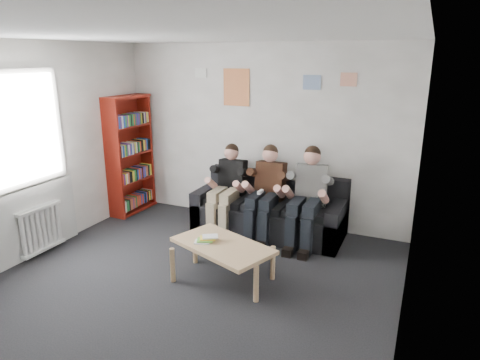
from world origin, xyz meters
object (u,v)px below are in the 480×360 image
at_px(person_left, 227,189).
at_px(person_middle, 265,193).
at_px(bookshelf, 131,155).
at_px(coffee_table, 223,248).
at_px(person_right, 307,198).
at_px(sofa, 270,212).

distance_m(person_left, person_middle, 0.60).
xyz_separation_m(bookshelf, coffee_table, (2.40, -1.50, -0.55)).
bearing_deg(coffee_table, person_middle, 90.17).
distance_m(coffee_table, person_middle, 1.39).
distance_m(bookshelf, coffee_table, 2.88).
distance_m(person_middle, person_right, 0.60).
distance_m(coffee_table, person_left, 1.52).
height_order(bookshelf, person_middle, bookshelf).
bearing_deg(bookshelf, sofa, 4.83).
height_order(bookshelf, coffee_table, bookshelf).
relative_size(bookshelf, person_right, 1.42).
bearing_deg(person_right, person_middle, 171.29).
xyz_separation_m(person_left, person_middle, (0.60, -0.00, 0.01)).
bearing_deg(person_middle, bookshelf, 176.97).
xyz_separation_m(person_middle, person_right, (0.60, -0.00, 0.01)).
bearing_deg(bookshelf, person_left, -0.86).
relative_size(coffee_table, person_middle, 0.87).
bearing_deg(coffee_table, bookshelf, 147.97).
relative_size(person_left, person_right, 0.95).
bearing_deg(person_right, sofa, 152.96).
relative_size(coffee_table, person_right, 0.85).
bearing_deg(person_right, coffee_table, -122.06).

